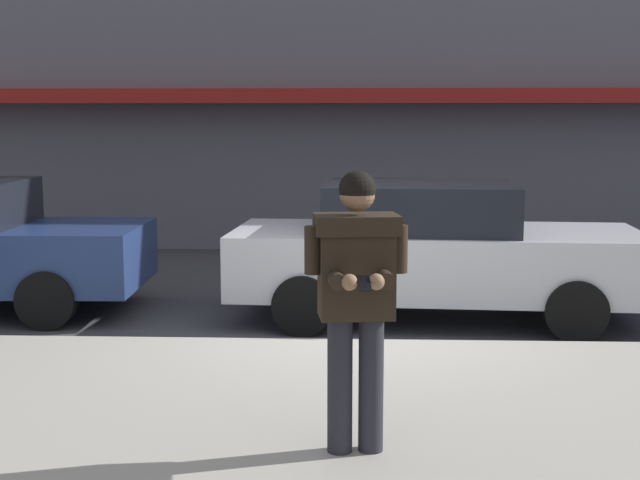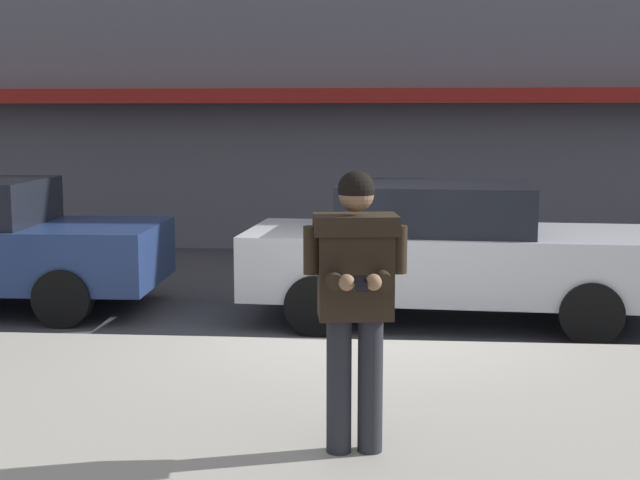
% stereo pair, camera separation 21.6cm
% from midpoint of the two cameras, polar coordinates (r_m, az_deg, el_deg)
% --- Properties ---
extents(ground_plane, '(80.00, 80.00, 0.00)m').
position_cam_midpoint_polar(ground_plane, '(8.88, 3.32, -6.92)').
color(ground_plane, '#3D3D42').
extents(sidewalk, '(32.00, 5.30, 0.14)m').
position_cam_midpoint_polar(sidewalk, '(6.20, 12.24, -13.09)').
color(sidewalk, '#A8A399').
rests_on(sidewalk, ground).
extents(curb_paint_line, '(28.00, 0.12, 0.01)m').
position_cam_midpoint_polar(curb_paint_line, '(8.96, 9.78, -6.86)').
color(curb_paint_line, silver).
rests_on(curb_paint_line, ground).
extents(parked_sedan_mid, '(4.60, 2.14, 1.54)m').
position_cam_midpoint_polar(parked_sedan_mid, '(10.00, 8.75, -0.70)').
color(parked_sedan_mid, silver).
rests_on(parked_sedan_mid, ground).
extents(man_texting_on_phone, '(0.64, 0.62, 1.81)m').
position_cam_midpoint_polar(man_texting_on_phone, '(5.57, 3.39, -2.67)').
color(man_texting_on_phone, '#23232B').
rests_on(man_texting_on_phone, sidewalk).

